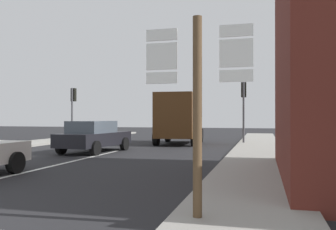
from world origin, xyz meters
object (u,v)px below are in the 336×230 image
(traffic_light_far_left, at_px, (73,102))
(traffic_light_far_right, at_px, (244,98))
(sedan_far, at_px, (94,136))
(delivery_truck, at_px, (179,117))
(route_sign_post, at_px, (198,101))

(traffic_light_far_left, bearing_deg, traffic_light_far_right, -1.69)
(sedan_far, bearing_deg, delivery_truck, 65.72)
(delivery_truck, distance_m, route_sign_post, 16.66)
(delivery_truck, xyz_separation_m, route_sign_post, (3.99, -16.17, 0.26))
(sedan_far, xyz_separation_m, route_sign_post, (6.72, -10.12, 1.15))
(route_sign_post, relative_size, traffic_light_far_right, 0.86)
(traffic_light_far_right, xyz_separation_m, traffic_light_far_left, (-11.52, 0.34, -0.08))
(route_sign_post, bearing_deg, traffic_light_far_right, 90.48)
(traffic_light_far_left, bearing_deg, delivery_truck, -5.95)
(sedan_far, bearing_deg, traffic_light_far_left, 125.83)
(traffic_light_far_right, bearing_deg, traffic_light_far_left, 178.31)
(sedan_far, height_order, route_sign_post, route_sign_post)
(delivery_truck, distance_m, traffic_light_far_left, 7.78)
(sedan_far, relative_size, route_sign_post, 1.36)
(traffic_light_far_right, relative_size, traffic_light_far_left, 1.03)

